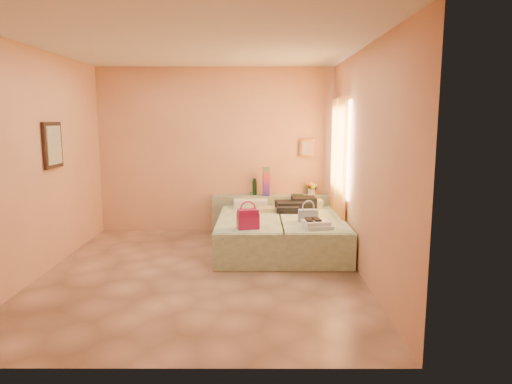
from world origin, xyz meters
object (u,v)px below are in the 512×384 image
(magenta_handbag, at_px, (248,219))
(towel_stack, at_px, (318,225))
(bed_left, at_px, (250,233))
(blue_handbag, at_px, (308,216))
(bed_right, at_px, (310,233))
(water_bottle, at_px, (255,187))
(flower_vase, at_px, (311,187))
(headboard_ledge, at_px, (273,214))
(green_book, at_px, (297,195))

(magenta_handbag, xyz_separation_m, towel_stack, (0.93, 0.02, -0.08))
(bed_left, xyz_separation_m, towel_stack, (0.91, -0.70, 0.30))
(blue_handbag, distance_m, towel_stack, 0.41)
(bed_right, relative_size, water_bottle, 7.48)
(flower_vase, bearing_deg, headboard_ledge, -176.87)
(magenta_handbag, bearing_deg, bed_right, 25.12)
(water_bottle, height_order, towel_stack, water_bottle)
(water_bottle, distance_m, towel_stack, 2.00)
(bed_right, xyz_separation_m, flower_vase, (0.13, 1.09, 0.54))
(headboard_ledge, xyz_separation_m, blue_handbag, (0.45, -1.35, 0.26))
(bed_left, bearing_deg, green_book, 51.95)
(bed_right, distance_m, flower_vase, 1.22)
(bed_right, bearing_deg, towel_stack, -89.23)
(headboard_ledge, relative_size, blue_handbag, 7.59)
(magenta_handbag, bearing_deg, headboard_ledge, 64.50)
(green_book, distance_m, flower_vase, 0.29)
(green_book, height_order, flower_vase, flower_vase)
(bed_left, xyz_separation_m, magenta_handbag, (-0.02, -0.72, 0.38))
(headboard_ledge, bearing_deg, bed_right, -63.43)
(green_book, xyz_separation_m, magenta_handbag, (-0.80, -1.72, -0.03))
(green_book, distance_m, magenta_handbag, 1.90)
(headboard_ledge, distance_m, water_bottle, 0.56)
(bed_right, height_order, towel_stack, towel_stack)
(blue_handbag, bearing_deg, magenta_handbag, -158.84)
(green_book, relative_size, flower_vase, 0.63)
(bed_right, bearing_deg, water_bottle, 127.47)
(water_bottle, distance_m, flower_vase, 0.97)
(bed_right, bearing_deg, headboard_ledge, 116.68)
(headboard_ledge, xyz_separation_m, water_bottle, (-0.31, 0.05, 0.46))
(bed_left, xyz_separation_m, blue_handbag, (0.83, -0.30, 0.34))
(green_book, height_order, towel_stack, green_book)
(towel_stack, bearing_deg, green_book, 94.17)
(blue_handbag, bearing_deg, headboard_ledge, 103.18)
(blue_handbag, bearing_deg, towel_stack, -83.53)
(magenta_handbag, height_order, blue_handbag, magenta_handbag)
(bed_right, height_order, green_book, green_book)
(bed_left, distance_m, blue_handbag, 0.94)
(bed_right, distance_m, water_bottle, 1.48)
(magenta_handbag, distance_m, towel_stack, 0.93)
(headboard_ledge, xyz_separation_m, bed_right, (0.52, -1.05, -0.08))
(bed_left, height_order, bed_right, same)
(bed_right, relative_size, towel_stack, 5.71)
(headboard_ledge, bearing_deg, flower_vase, 3.13)
(magenta_handbag, distance_m, blue_handbag, 0.94)
(green_book, bearing_deg, blue_handbag, -69.94)
(headboard_ledge, xyz_separation_m, flower_vase, (0.66, 0.04, 0.46))
(headboard_ledge, bearing_deg, blue_handbag, -71.56)
(bed_left, distance_m, magenta_handbag, 0.82)
(blue_handbag, bearing_deg, green_book, 86.55)
(headboard_ledge, height_order, towel_stack, headboard_ledge)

